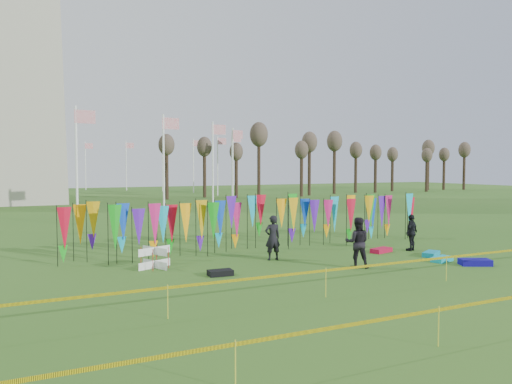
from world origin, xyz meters
name	(u,v)px	position (x,y,z in m)	size (l,w,h in m)	color
ground	(342,277)	(0.00, 0.00, 0.00)	(160.00, 160.00, 0.00)	#295618
banner_row	(266,216)	(0.28, 6.55, 1.57)	(18.64, 0.64, 2.45)	black
caution_tape_near	(375,266)	(-0.22, -2.09, 0.78)	(26.00, 0.02, 0.90)	#FFE605
caution_tape_far	(500,301)	(-0.22, -6.62, 0.78)	(26.00, 0.02, 0.90)	#FFE605
tree_line	(346,151)	(32.00, 44.00, 6.17)	(53.92, 1.92, 7.84)	#3B2A1D
box_kite	(155,258)	(-5.68, 4.37, 0.42)	(0.76, 0.76, 0.85)	red
person_left	(273,238)	(-0.75, 3.93, 0.95)	(0.69, 0.51, 1.90)	black
person_mid	(357,243)	(1.49, 1.08, 0.99)	(0.96, 0.59, 1.98)	black
person_right	(411,233)	(6.20, 3.15, 0.86)	(1.00, 0.57, 1.71)	black
kite_bag_turquoise	(442,259)	(5.45, 0.57, 0.10)	(1.01, 0.50, 0.20)	#0DB1C8
kite_bag_blue	(475,262)	(6.04, -0.59, 0.12)	(1.18, 0.62, 0.25)	#100993
kite_bag_red	(381,250)	(4.62, 3.39, 0.10)	(1.09, 0.50, 0.20)	red
kite_bag_black	(220,273)	(-3.85, 2.10, 0.10)	(0.88, 0.51, 0.20)	black
kite_bag_teal	(431,254)	(5.97, 1.68, 0.10)	(1.06, 0.51, 0.20)	#0D96BC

